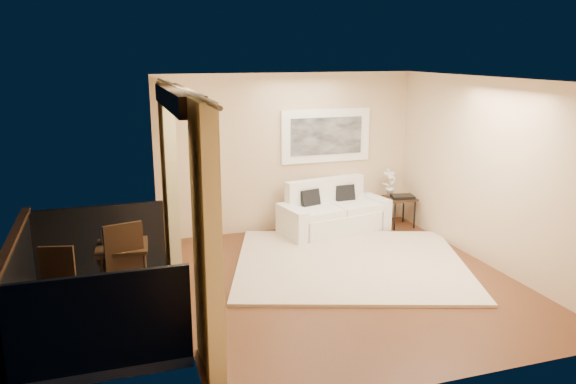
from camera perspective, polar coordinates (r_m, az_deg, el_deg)
name	(u,v)px	position (r m, az deg, el deg)	size (l,w,h in m)	color
floor	(344,281)	(7.77, 5.73, -9.03)	(5.00, 5.00, 0.00)	#5A311A
room_shell	(177,98)	(6.59, -11.17, 9.31)	(5.00, 6.40, 5.00)	white
balcony	(86,302)	(7.13, -19.82, -10.47)	(1.81, 2.60, 1.17)	#605B56
curtains	(184,199)	(6.79, -10.53, -0.69)	(0.16, 4.80, 2.64)	#CBB67D
artwork	(326,136)	(9.79, 3.89, 5.72)	(1.62, 0.07, 0.92)	white
rug	(350,263)	(8.35, 6.35, -7.18)	(3.30, 2.88, 0.04)	beige
sofa	(332,214)	(9.72, 4.52, -2.22)	(1.98, 1.13, 0.90)	white
side_table	(400,200)	(10.14, 11.29, -0.85)	(0.50, 0.50, 0.53)	black
tray	(403,197)	(10.07, 11.57, -0.46)	(0.38, 0.28, 0.05)	black
orchid	(390,182)	(10.16, 10.31, 0.99)	(0.26, 0.17, 0.49)	white
bistro_table	(122,251)	(7.25, -16.48, -5.81)	(0.66, 0.66, 0.73)	black
balcony_chair_far	(123,257)	(7.12, -16.46, -6.32)	(0.56, 0.56, 1.07)	black
balcony_chair_near	(56,281)	(6.93, -22.49, -8.35)	(0.47, 0.48, 0.90)	black
ice_bucket	(107,236)	(7.31, -17.87, -4.24)	(0.18, 0.18, 0.20)	silver
candle	(126,238)	(7.36, -16.18, -4.52)	(0.06, 0.06, 0.07)	red
vase	(120,243)	(7.02, -16.74, -5.01)	(0.04, 0.04, 0.18)	white
glass_a	(133,243)	(7.09, -15.48, -4.98)	(0.06, 0.06, 0.12)	silver
glass_b	(137,239)	(7.20, -15.10, -4.65)	(0.06, 0.06, 0.12)	silver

